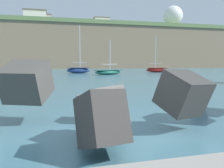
{
  "coord_description": "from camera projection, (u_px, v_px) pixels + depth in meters",
  "views": [
    {
      "loc": [
        -1.27,
        -5.53,
        1.98
      ],
      "look_at": [
        0.34,
        0.5,
        1.4
      ],
      "focal_mm": 37.93,
      "sensor_mm": 36.0,
      "label": 1
    }
  ],
  "objects": [
    {
      "name": "boat_mid_left",
      "position": [
        14.0,
        71.0,
        33.84
      ],
      "size": [
        1.95,
        5.93,
        2.01
      ],
      "color": "beige",
      "rests_on": "ground"
    },
    {
      "name": "headland_bluff",
      "position": [
        100.0,
        48.0,
        92.71
      ],
      "size": [
        91.35,
        43.2,
        14.67
      ],
      "color": "#847056",
      "rests_on": "ground"
    },
    {
      "name": "breakwater_jetty",
      "position": [
        106.0,
        92.0,
        6.77
      ],
      "size": [
        32.09,
        6.23,
        3.01
      ],
      "color": "#3D3A38",
      "rests_on": "ground"
    },
    {
      "name": "boat_mid_right",
      "position": [
        108.0,
        72.0,
        37.47
      ],
      "size": [
        4.87,
        2.84,
        5.47
      ],
      "color": "#1E6656",
      "rests_on": "ground"
    },
    {
      "name": "station_building_east",
      "position": [
        101.0,
        24.0,
        92.33
      ],
      "size": [
        6.01,
        4.65,
        4.52
      ],
      "color": "silver",
      "rests_on": "headland_bluff"
    },
    {
      "name": "boat_mid_centre",
      "position": [
        157.0,
        70.0,
        46.12
      ],
      "size": [
        4.33,
        2.45,
        6.96
      ],
      "color": "maroon",
      "rests_on": "ground"
    },
    {
      "name": "station_building_annex",
      "position": [
        44.0,
        22.0,
        92.88
      ],
      "size": [
        5.73,
        5.49,
        5.83
      ],
      "color": "#B2ADA3",
      "rests_on": "headland_bluff"
    },
    {
      "name": "boat_near_centre",
      "position": [
        78.0,
        70.0,
        41.97
      ],
      "size": [
        4.22,
        2.18,
        8.41
      ],
      "color": "navy",
      "rests_on": "ground"
    },
    {
      "name": "station_building_central",
      "position": [
        33.0,
        20.0,
        89.17
      ],
      "size": [
        6.32,
        4.49,
        6.47
      ],
      "color": "silver",
      "rests_on": "headland_bluff"
    },
    {
      "name": "station_building_west",
      "position": [
        35.0,
        19.0,
        83.03
      ],
      "size": [
        7.74,
        7.92,
        5.1
      ],
      "color": "silver",
      "rests_on": "headland_bluff"
    },
    {
      "name": "mooring_buoy_middle",
      "position": [
        19.0,
        75.0,
        32.97
      ],
      "size": [
        0.44,
        0.44,
        0.44
      ],
      "color": "silver",
      "rests_on": "ground"
    },
    {
      "name": "ground_plane",
      "position": [
        104.0,
        143.0,
        5.83
      ],
      "size": [
        400.0,
        400.0,
        0.0
      ],
      "primitive_type": "plane",
      "color": "#42707F"
    },
    {
      "name": "radar_dome",
      "position": [
        173.0,
        17.0,
        102.78
      ],
      "size": [
        8.42,
        8.42,
        11.67
      ],
      "color": "silver",
      "rests_on": "headland_bluff"
    }
  ]
}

